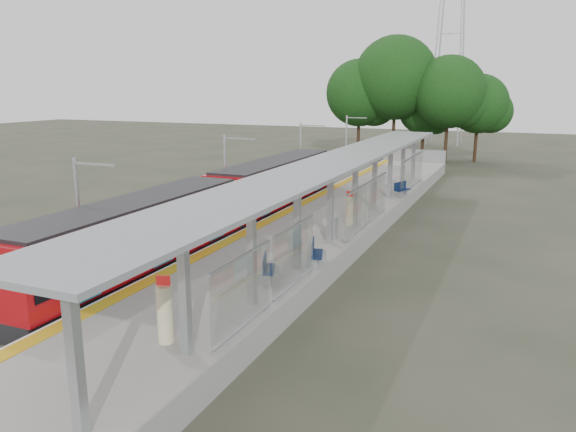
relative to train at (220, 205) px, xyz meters
The scene contains 16 objects.
ground 15.96m from the train, 73.49° to the right, with size 200.00×200.00×0.00m, color #474438.
trackbed 5.20m from the train, 90.01° to the left, with size 3.00×70.00×0.24m, color #59544C.
platform 6.78m from the train, 47.00° to the left, with size 6.00×50.00×1.00m, color gray.
tactile_strip 5.31m from the train, 68.00° to the left, with size 0.60×50.00×0.02m, color gold.
end_fence 30.12m from the train, 81.41° to the left, with size 6.00×0.10×1.20m, color #9EA0A5.
train is the anchor object (origin of this frame).
canopy 6.55m from the train, ahead, with size 3.27×38.00×3.66m.
pylon 60.36m from the train, 86.54° to the left, with size 8.00×4.00×38.00m, color #9EA0A5, non-canonical shape.
tree_cluster 38.68m from the train, 86.44° to the left, with size 19.69×9.85×13.66m.
catenary_masts 4.28m from the train, 114.16° to the left, with size 2.08×48.16×5.40m.
bench_near 9.08m from the train, 48.98° to the right, with size 0.91×1.44×0.95m.
bench_mid 8.20m from the train, 31.85° to the right, with size 0.87×1.50×0.99m.
bench_far 13.72m from the train, 58.74° to the left, with size 0.91×1.47×0.96m.
info_pillar_near 13.97m from the train, 66.53° to the right, with size 0.45×0.45×2.01m.
info_pillar_far 6.80m from the train, 22.83° to the left, with size 0.41×0.41×1.81m.
litter_bin 6.30m from the train, ahead, with size 0.50×0.50×1.03m, color #9EA0A5.
Camera 1 is at (10.12, -9.93, 8.16)m, focal length 35.00 mm.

